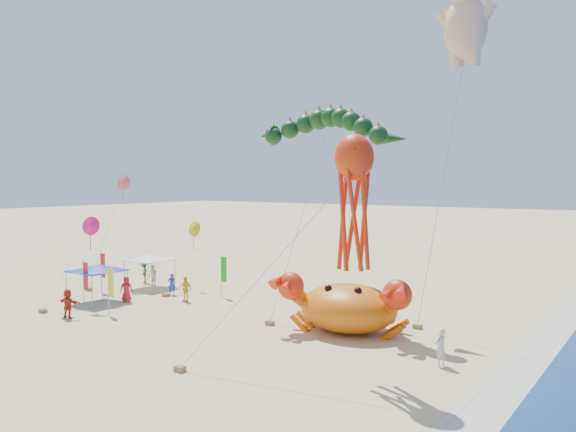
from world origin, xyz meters
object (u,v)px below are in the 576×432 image
(dragon_kite, at_px, (323,133))
(octopus_kite, at_px, (353,192))
(canopy_blue, at_px, (97,268))
(canopy_white, at_px, (150,258))
(crab_inflatable, at_px, (347,306))
(cherub_kite, at_px, (465,16))

(dragon_kite, bearing_deg, octopus_kite, -51.30)
(dragon_kite, bearing_deg, canopy_blue, -156.07)
(canopy_blue, relative_size, canopy_white, 1.06)
(dragon_kite, height_order, octopus_kite, dragon_kite)
(crab_inflatable, bearing_deg, canopy_white, 172.48)
(dragon_kite, height_order, cherub_kite, cherub_kite)
(dragon_kite, xyz_separation_m, canopy_white, (-16.07, -0.75, -9.35))
(octopus_kite, bearing_deg, cherub_kite, 79.36)
(dragon_kite, relative_size, octopus_kite, 1.22)
(crab_inflatable, xyz_separation_m, dragon_kite, (-3.79, 3.37, 10.28))
(dragon_kite, distance_m, canopy_blue, 18.77)
(crab_inflatable, height_order, octopus_kite, octopus_kite)
(dragon_kite, height_order, canopy_blue, dragon_kite)
(crab_inflatable, distance_m, canopy_white, 20.06)
(crab_inflatable, xyz_separation_m, cherub_kite, (5.26, 3.75, 16.27))
(dragon_kite, relative_size, canopy_white, 3.87)
(cherub_kite, height_order, canopy_white, cherub_kite)
(octopus_kite, distance_m, canopy_white, 25.43)
(octopus_kite, bearing_deg, dragon_kite, 128.70)
(cherub_kite, relative_size, canopy_blue, 5.69)
(canopy_white, bearing_deg, crab_inflatable, -7.52)
(cherub_kite, bearing_deg, crab_inflatable, -144.52)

